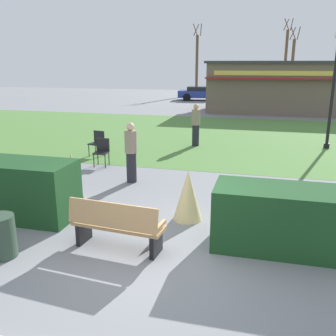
# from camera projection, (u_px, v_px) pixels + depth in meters

# --- Properties ---
(ground_plane) EXTENTS (80.00, 80.00, 0.00)m
(ground_plane) POSITION_uv_depth(u_px,v_px,m) (150.00, 258.00, 6.52)
(ground_plane) COLOR slate
(lawn_patch) EXTENTS (36.00, 12.00, 0.01)m
(lawn_patch) POSITION_uv_depth(u_px,v_px,m) (223.00, 136.00, 17.27)
(lawn_patch) COLOR #4C7A38
(lawn_patch) RESTS_ON ground_plane
(park_bench) EXTENTS (1.74, 0.68, 0.95)m
(park_bench) POSITION_uv_depth(u_px,v_px,m) (117.00, 225.00, 6.70)
(park_bench) COLOR tan
(park_bench) RESTS_ON ground_plane
(hedge_left) EXTENTS (2.68, 1.10, 1.25)m
(hedge_left) POSITION_uv_depth(u_px,v_px,m) (14.00, 189.00, 8.16)
(hedge_left) COLOR #19421E
(hedge_left) RESTS_ON ground_plane
(hedge_right) EXTENTS (2.38, 1.10, 1.14)m
(hedge_right) POSITION_uv_depth(u_px,v_px,m) (281.00, 219.00, 6.75)
(hedge_right) COLOR #19421E
(hedge_right) RESTS_ON ground_plane
(ornamental_grass_behind_left) EXTENTS (0.62, 0.62, 1.10)m
(ornamental_grass_behind_left) POSITION_uv_depth(u_px,v_px,m) (188.00, 195.00, 8.00)
(ornamental_grass_behind_left) COLOR #D1BC7F
(ornamental_grass_behind_left) RESTS_ON ground_plane
(ornamental_grass_behind_right) EXTENTS (0.60, 0.60, 0.93)m
(ornamental_grass_behind_right) POSITION_uv_depth(u_px,v_px,m) (228.00, 212.00, 7.33)
(ornamental_grass_behind_right) COLOR #D1BC7F
(ornamental_grass_behind_right) RESTS_ON ground_plane
(ornamental_grass_behind_center) EXTENTS (0.52, 0.52, 1.25)m
(ornamental_grass_behind_center) POSITION_uv_depth(u_px,v_px,m) (72.00, 178.00, 8.96)
(ornamental_grass_behind_center) COLOR #D1BC7F
(ornamental_grass_behind_center) RESTS_ON ground_plane
(lamppost_far) EXTENTS (0.36, 0.36, 4.43)m
(lamppost_far) POSITION_uv_depth(u_px,v_px,m) (335.00, 76.00, 14.10)
(lamppost_far) COLOR black
(lamppost_far) RESTS_ON ground_plane
(trash_bin) EXTENTS (0.52, 0.52, 0.75)m
(trash_bin) POSITION_uv_depth(u_px,v_px,m) (0.00, 236.00, 6.50)
(trash_bin) COLOR #2D4233
(trash_bin) RESTS_ON ground_plane
(food_kiosk) EXTENTS (10.11, 5.15, 3.35)m
(food_kiosk) POSITION_uv_depth(u_px,v_px,m) (284.00, 87.00, 25.32)
(food_kiosk) COLOR #6B5B4C
(food_kiosk) RESTS_ON ground_plane
(cafe_chair_west) EXTENTS (0.47, 0.47, 0.89)m
(cafe_chair_west) POSITION_uv_depth(u_px,v_px,m) (102.00, 150.00, 12.24)
(cafe_chair_west) COLOR black
(cafe_chair_west) RESTS_ON ground_plane
(cafe_chair_east) EXTENTS (0.52, 0.52, 0.89)m
(cafe_chair_east) POSITION_uv_depth(u_px,v_px,m) (97.00, 141.00, 13.57)
(cafe_chair_east) COLOR black
(cafe_chair_east) RESTS_ON ground_plane
(person_strolling) EXTENTS (0.34, 0.34, 1.69)m
(person_strolling) POSITION_uv_depth(u_px,v_px,m) (131.00, 152.00, 10.46)
(person_strolling) COLOR #23232D
(person_strolling) RESTS_ON ground_plane
(person_standing) EXTENTS (0.34, 0.34, 1.69)m
(person_standing) POSITION_uv_depth(u_px,v_px,m) (196.00, 125.00, 15.08)
(person_standing) COLOR #23232D
(person_standing) RESTS_ON ground_plane
(parked_car_west_slot) EXTENTS (4.35, 2.37, 1.20)m
(parked_car_west_slot) POSITION_uv_depth(u_px,v_px,m) (202.00, 93.00, 33.41)
(parked_car_west_slot) COLOR navy
(parked_car_west_slot) RESTS_ON ground_plane
(parked_car_center_slot) EXTENTS (4.29, 2.23, 1.20)m
(parked_car_center_slot) POSITION_uv_depth(u_px,v_px,m) (265.00, 94.00, 32.10)
(parked_car_center_slot) COLOR maroon
(parked_car_center_slot) RESTS_ON ground_plane
(tree_left_bg) EXTENTS (0.91, 0.96, 7.45)m
(tree_left_bg) POSITION_uv_depth(u_px,v_px,m) (285.00, 61.00, 38.29)
(tree_left_bg) COLOR brown
(tree_left_bg) RESTS_ON ground_plane
(tree_right_bg) EXTENTS (0.91, 0.96, 6.95)m
(tree_right_bg) POSITION_uv_depth(u_px,v_px,m) (197.00, 64.00, 38.35)
(tree_right_bg) COLOR brown
(tree_right_bg) RESTS_ON ground_plane
(tree_center_bg) EXTENTS (0.91, 0.96, 6.38)m
(tree_center_bg) POSITION_uv_depth(u_px,v_px,m) (292.00, 67.00, 35.15)
(tree_center_bg) COLOR brown
(tree_center_bg) RESTS_ON ground_plane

